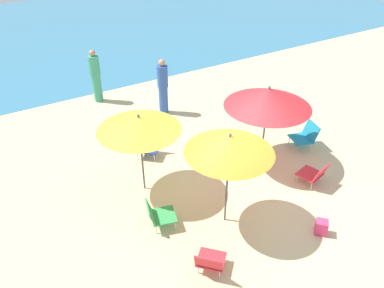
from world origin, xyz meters
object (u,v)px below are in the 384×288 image
(beach_chair_e, at_px, (158,214))
(beach_bag, at_px, (321,227))
(person_b, at_px, (163,87))
(umbrella_red, at_px, (268,98))
(beach_chair_a, at_px, (210,261))
(beach_chair_d, at_px, (305,135))
(person_a, at_px, (96,76))
(beach_chair_c, at_px, (148,145))
(umbrella_yellow, at_px, (139,123))
(umbrella_orange, at_px, (230,144))
(beach_chair_b, at_px, (314,174))

(beach_chair_e, bearing_deg, beach_bag, -18.84)
(person_b, bearing_deg, beach_bag, 44.97)
(umbrella_red, distance_m, beach_bag, 3.01)
(umbrella_red, height_order, beach_chair_a, umbrella_red)
(beach_chair_d, xyz_separation_m, person_a, (-3.68, 5.41, 0.51))
(beach_chair_c, distance_m, beach_bag, 4.48)
(beach_chair_c, bearing_deg, umbrella_red, 96.08)
(beach_chair_a, bearing_deg, person_a, 41.46)
(person_a, distance_m, beach_bag, 8.01)
(umbrella_yellow, xyz_separation_m, beach_chair_c, (0.67, 1.14, -1.37))
(umbrella_red, distance_m, person_b, 3.72)
(beach_chair_a, relative_size, beach_bag, 2.24)
(umbrella_yellow, xyz_separation_m, beach_chair_d, (4.32, -0.63, -1.34))
(umbrella_orange, bearing_deg, beach_chair_a, -137.02)
(umbrella_yellow, height_order, beach_chair_c, umbrella_yellow)
(umbrella_orange, height_order, beach_chair_e, umbrella_orange)
(person_b, height_order, beach_bag, person_b)
(beach_chair_a, xyz_separation_m, beach_chair_d, (4.33, 2.03, 0.06))
(person_a, xyz_separation_m, person_b, (1.43, -1.80, 0.00))
(beach_chair_a, relative_size, person_a, 0.42)
(umbrella_red, height_order, umbrella_orange, umbrella_orange)
(person_b, bearing_deg, beach_chair_e, 13.46)
(umbrella_yellow, height_order, beach_chair_d, umbrella_yellow)
(umbrella_orange, relative_size, beach_chair_b, 3.15)
(umbrella_red, bearing_deg, umbrella_yellow, 169.80)
(umbrella_orange, distance_m, person_b, 4.95)
(beach_bag, bearing_deg, beach_chair_a, 171.18)
(umbrella_red, bearing_deg, beach_chair_a, -144.20)
(beach_chair_b, height_order, beach_chair_e, beach_chair_b)
(beach_chair_b, distance_m, person_a, 7.19)
(umbrella_red, xyz_separation_m, beach_chair_d, (1.38, -0.10, -1.39))
(umbrella_orange, bearing_deg, beach_chair_c, 95.71)
(beach_chair_b, bearing_deg, beach_chair_a, 90.17)
(umbrella_red, xyz_separation_m, beach_chair_e, (-3.19, -0.67, -1.43))
(beach_chair_d, height_order, beach_bag, beach_chair_d)
(beach_bag, bearing_deg, beach_chair_e, 144.83)
(umbrella_yellow, distance_m, beach_chair_a, 3.00)
(beach_chair_c, height_order, person_a, person_a)
(beach_chair_c, bearing_deg, beach_chair_d, 106.56)
(beach_chair_d, height_order, person_b, person_b)
(beach_chair_a, relative_size, person_b, 0.42)
(beach_chair_e, height_order, beach_bag, beach_chair_e)
(beach_bag, bearing_deg, umbrella_yellow, 127.59)
(beach_chair_c, distance_m, beach_chair_d, 4.06)
(umbrella_yellow, relative_size, beach_chair_d, 2.65)
(beach_chair_a, distance_m, person_a, 7.49)
(umbrella_yellow, xyz_separation_m, beach_chair_b, (3.33, -1.87, -1.38))
(umbrella_orange, relative_size, beach_chair_c, 2.82)
(person_a, bearing_deg, person_b, 32.83)
(umbrella_red, relative_size, person_b, 1.19)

